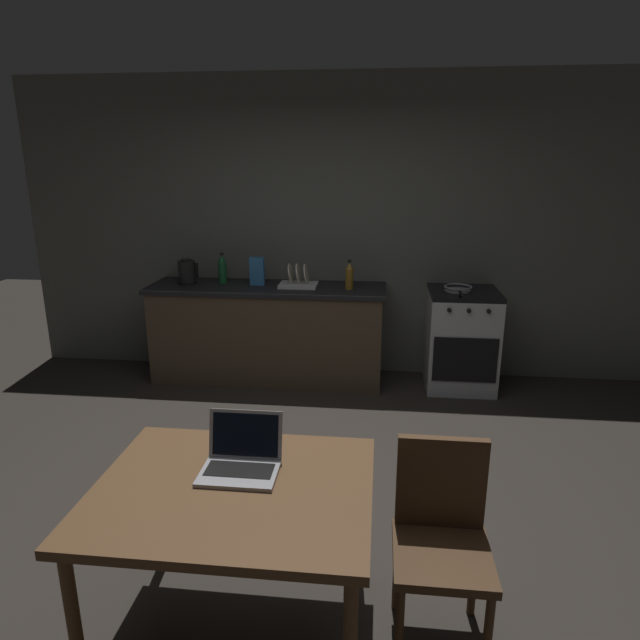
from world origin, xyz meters
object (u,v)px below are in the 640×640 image
stove_oven (461,339)px  cereal_box (257,271)px  dish_rack (298,281)px  frying_pan (458,288)px  chair (441,530)px  bottle (349,275)px  bottle_b (222,269)px  dining_table (234,502)px  laptop (241,460)px  electric_kettle (187,272)px

stove_oven → cereal_box: bearing=179.3°
dish_rack → cereal_box: bearing=177.0°
frying_pan → dish_rack: dish_rack is taller
chair → frying_pan: bearing=62.2°
bottle → bottle_b: (-1.19, 0.13, 0.01)m
dining_table → stove_oven: bearing=66.0°
bottle → frying_pan: bottle is taller
stove_oven → laptop: laptop is taller
laptop → dish_rack: size_ratio=0.94×
chair → dish_rack: (-1.02, 2.81, 0.44)m
stove_oven → dining_table: 3.22m
stove_oven → chair: (-0.46, -2.80, 0.05)m
chair → laptop: laptop is taller
electric_kettle → bottle: (1.50, -0.05, 0.01)m
cereal_box → dish_rack: bearing=-3.0°
cereal_box → bottle: bearing=-4.7°
dining_table → electric_kettle: (-1.20, 2.93, 0.35)m
frying_pan → laptop: bearing=-114.0°
chair → electric_kettle: size_ratio=3.75×
bottle → dish_rack: 0.47m
stove_oven → bottle: bearing=-177.3°
bottle → dish_rack: bottle is taller
dining_table → electric_kettle: bearing=112.3°
dish_rack → dining_table: bearing=-86.8°
chair → bottle: 2.86m
frying_pan → cereal_box: cereal_box is taller
chair → bottle_b: (-1.74, 2.89, 0.53)m
chair → frying_pan: (0.40, 2.78, 0.42)m
laptop → cereal_box: cereal_box is taller
laptop → stove_oven: bearing=52.3°
bottle → bottle_b: size_ratio=0.92×
dining_table → bottle_b: 3.16m
bottle → cereal_box: bottle is taller
stove_oven → bottle: size_ratio=3.45×
electric_kettle → frying_pan: electric_kettle is taller
frying_pan → stove_oven: bearing=23.8°
electric_kettle → bottle: bottle is taller
laptop → frying_pan: bearing=53.1°
stove_oven → dining_table: (-1.31, -2.93, 0.21)m
cereal_box → frying_pan: bearing=-1.6°
laptop → bottle: size_ratio=1.23×
electric_kettle → bottle_b: size_ratio=0.82×
electric_kettle → bottle: 1.50m
laptop → bottle: bottle is taller
electric_kettle → bottle_b: bottle_b is taller
dining_table → dish_rack: dish_rack is taller
stove_oven → laptop: bearing=-114.8°
laptop → dish_rack: bearing=80.6°
stove_oven → electric_kettle: electric_kettle is taller
laptop → bottle_b: 3.04m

